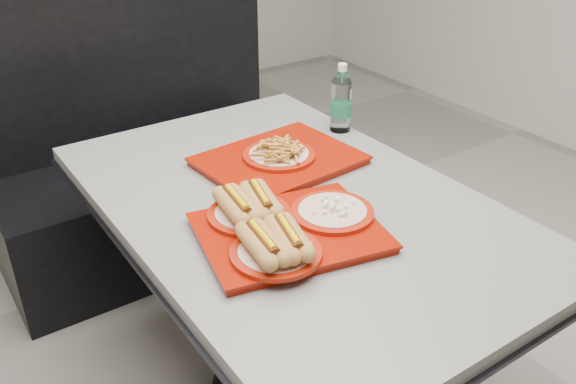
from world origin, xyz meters
TOP-DOWN VIEW (x-y plane):
  - diner_table at (0.00, 0.00)m, footprint 0.92×1.42m
  - booth_bench at (0.00, 1.09)m, footprint 1.30×0.57m
  - tray_near at (-0.13, -0.15)m, footprint 0.50×0.43m
  - tray_far at (0.09, 0.19)m, footprint 0.48×0.39m
  - water_bottle at (0.40, 0.29)m, footprint 0.07×0.07m

SIDE VIEW (x-z plane):
  - booth_bench at x=0.00m, z-range -0.27..1.08m
  - diner_table at x=0.00m, z-range 0.21..0.96m
  - tray_far at x=0.09m, z-range 0.73..0.82m
  - tray_near at x=-0.13m, z-range 0.74..0.83m
  - water_bottle at x=0.40m, z-range 0.73..0.97m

